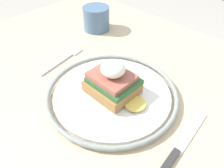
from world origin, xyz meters
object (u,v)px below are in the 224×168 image
at_px(plate, 112,93).
at_px(fork, 64,59).
at_px(knife, 179,149).
at_px(cup, 96,18).
at_px(sandwich, 113,81).

xyz_separation_m(plate, fork, (-0.19, 0.01, -0.01)).
height_order(knife, cup, cup).
relative_size(plate, sandwich, 2.17).
xyz_separation_m(knife, cup, (-0.43, 0.20, 0.04)).
bearing_deg(cup, fork, -69.59).
bearing_deg(fork, cup, 110.41).
distance_m(sandwich, fork, 0.19).
bearing_deg(knife, fork, 176.39).
bearing_deg(sandwich, knife, -5.01).
relative_size(plate, knife, 1.54).
height_order(sandwich, cup, sandwich).
bearing_deg(cup, knife, -25.38).
bearing_deg(sandwich, fork, 177.68).
distance_m(knife, cup, 0.48).
height_order(fork, knife, knife).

